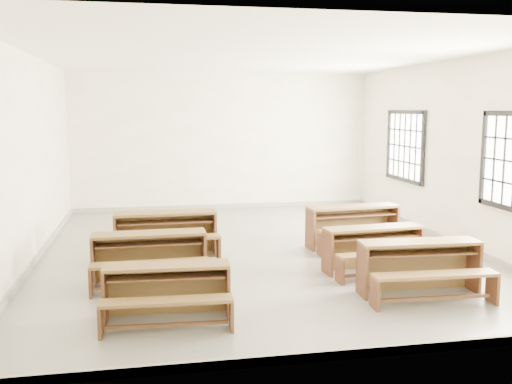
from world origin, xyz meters
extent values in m
plane|color=slate|center=(0.00, 0.00, 0.00)|extent=(8.50, 8.50, 0.00)
cube|color=white|center=(0.00, 0.00, 3.18)|extent=(7.00, 8.50, 0.05)
cube|color=white|center=(0.00, 4.22, 1.60)|extent=(7.00, 0.05, 3.20)
cube|color=white|center=(0.00, -4.22, 1.60)|extent=(7.00, 0.05, 3.20)
cube|color=white|center=(-3.48, 0.00, 1.60)|extent=(0.05, 8.50, 3.20)
cube|color=white|center=(3.48, 0.00, 1.60)|extent=(0.05, 8.50, 3.20)
cube|color=gray|center=(0.00, 4.23, 0.05)|extent=(7.00, 0.04, 0.10)
cube|color=gray|center=(0.00, -4.23, 0.05)|extent=(7.00, 0.04, 0.10)
cube|color=gray|center=(-3.48, 0.00, 0.05)|extent=(0.04, 8.50, 0.10)
cube|color=gray|center=(3.48, 0.00, 0.05)|extent=(0.04, 8.50, 0.10)
cube|color=black|center=(3.45, -1.80, 0.91)|extent=(0.06, 1.62, 0.08)
cube|color=black|center=(3.45, -1.01, 1.60)|extent=(0.06, 0.08, 1.46)
cube|color=white|center=(3.47, 1.80, 1.60)|extent=(0.02, 1.50, 1.30)
cube|color=black|center=(3.45, 1.80, 2.29)|extent=(0.06, 1.62, 0.08)
cube|color=black|center=(3.45, 1.80, 0.91)|extent=(0.06, 1.62, 0.08)
cube|color=black|center=(3.45, 1.01, 1.60)|extent=(0.06, 0.08, 1.46)
cube|color=black|center=(3.45, 2.59, 1.60)|extent=(0.06, 0.08, 1.46)
cube|color=brown|center=(-1.56, -2.84, 0.61)|extent=(1.42, 0.42, 0.04)
cube|color=brown|center=(-1.55, -2.68, 0.30)|extent=(1.40, 0.10, 0.60)
cube|color=#4D291A|center=(-2.24, -2.80, 0.30)|extent=(0.05, 0.35, 0.60)
cube|color=#4D291A|center=(-0.87, -2.87, 0.30)|extent=(0.05, 0.35, 0.60)
cube|color=#4D291A|center=(-1.56, -2.85, 0.49)|extent=(1.31, 0.33, 0.02)
cube|color=brown|center=(-1.58, -3.27, 0.35)|extent=(1.41, 0.31, 0.04)
cube|color=#4D291A|center=(-2.26, -3.23, 0.17)|extent=(0.05, 0.25, 0.33)
cube|color=#4D291A|center=(-0.89, -3.30, 0.17)|extent=(0.05, 0.25, 0.33)
cube|color=#4D291A|center=(-1.58, -3.27, 0.09)|extent=(1.30, 0.11, 0.04)
cube|color=brown|center=(-1.75, -1.39, 0.67)|extent=(1.54, 0.41, 0.04)
cube|color=brown|center=(-1.75, -1.21, 0.33)|extent=(1.53, 0.07, 0.65)
cube|color=#4D291A|center=(-2.50, -1.40, 0.33)|extent=(0.05, 0.38, 0.65)
cube|color=#4D291A|center=(-1.00, -1.37, 0.33)|extent=(0.05, 0.38, 0.65)
cube|color=#4D291A|center=(-1.75, -1.41, 0.54)|extent=(1.42, 0.31, 0.02)
cube|color=brown|center=(-1.74, -1.86, 0.38)|extent=(1.54, 0.30, 0.04)
cube|color=#4D291A|center=(-2.49, -1.87, 0.18)|extent=(0.04, 0.27, 0.36)
cube|color=#4D291A|center=(-0.99, -1.84, 0.18)|extent=(0.04, 0.27, 0.36)
cube|color=#4D291A|center=(-1.74, -1.86, 0.10)|extent=(1.42, 0.07, 0.04)
cube|color=brown|center=(-1.49, -0.04, 0.71)|extent=(1.63, 0.44, 0.04)
cube|color=brown|center=(-1.49, 0.14, 0.34)|extent=(1.62, 0.07, 0.69)
cube|color=#4D291A|center=(-2.28, -0.06, 0.34)|extent=(0.05, 0.41, 0.69)
cube|color=#4D291A|center=(-0.70, -0.03, 0.34)|extent=(0.05, 0.41, 0.69)
cube|color=#4D291A|center=(-1.49, -0.06, 0.57)|extent=(1.50, 0.33, 0.02)
cube|color=brown|center=(-1.48, -0.54, 0.40)|extent=(1.62, 0.32, 0.04)
cube|color=#4D291A|center=(-2.27, -0.55, 0.19)|extent=(0.05, 0.28, 0.38)
cube|color=#4D291A|center=(-0.69, -0.52, 0.19)|extent=(0.05, 0.28, 0.38)
cube|color=#4D291A|center=(-1.48, -0.54, 0.10)|extent=(1.50, 0.08, 0.04)
cube|color=brown|center=(1.64, -2.54, 0.67)|extent=(1.55, 0.45, 0.04)
cube|color=brown|center=(1.65, -2.37, 0.33)|extent=(1.54, 0.11, 0.65)
cube|color=#4D291A|center=(0.89, -2.51, 0.33)|extent=(0.06, 0.39, 0.65)
cube|color=#4D291A|center=(2.39, -2.58, 0.33)|extent=(0.06, 0.39, 0.65)
cube|color=#4D291A|center=(1.64, -2.56, 0.54)|extent=(1.43, 0.35, 0.02)
cube|color=brown|center=(1.62, -3.01, 0.38)|extent=(1.55, 0.34, 0.04)
cube|color=#4D291A|center=(0.87, -2.98, 0.18)|extent=(0.05, 0.27, 0.37)
cube|color=#4D291A|center=(2.37, -3.05, 0.18)|extent=(0.05, 0.27, 0.37)
cube|color=#4D291A|center=(1.62, -3.01, 0.10)|extent=(1.42, 0.11, 0.04)
cube|color=brown|center=(1.47, -1.44, 0.64)|extent=(1.49, 0.48, 0.04)
cube|color=brown|center=(1.45, -1.28, 0.31)|extent=(1.46, 0.16, 0.62)
cube|color=#4D291A|center=(0.76, -1.50, 0.31)|extent=(0.07, 0.37, 0.62)
cube|color=#4D291A|center=(2.18, -1.38, 0.31)|extent=(0.07, 0.37, 0.62)
cube|color=#4D291A|center=(1.47, -1.46, 0.51)|extent=(1.37, 0.38, 0.02)
cube|color=brown|center=(1.50, -1.89, 0.37)|extent=(1.48, 0.38, 0.04)
cube|color=#4D291A|center=(0.79, -1.95, 0.17)|extent=(0.06, 0.26, 0.35)
cube|color=#4D291A|center=(2.21, -1.83, 0.17)|extent=(0.06, 0.26, 0.35)
cube|color=#4D291A|center=(1.50, -1.89, 0.09)|extent=(1.35, 0.16, 0.04)
cube|color=brown|center=(1.69, 0.02, 0.69)|extent=(1.62, 0.53, 0.04)
cube|color=brown|center=(1.68, 0.20, 0.34)|extent=(1.59, 0.18, 0.68)
cube|color=#4D291A|center=(0.92, -0.05, 0.34)|extent=(0.07, 0.40, 0.68)
cube|color=#4D291A|center=(2.47, 0.09, 0.34)|extent=(0.07, 0.40, 0.68)
cube|color=#4D291A|center=(1.70, 0.00, 0.56)|extent=(1.49, 0.43, 0.02)
cube|color=brown|center=(1.74, -0.46, 0.40)|extent=(1.61, 0.42, 0.04)
cube|color=#4D291A|center=(0.96, -0.53, 0.19)|extent=(0.06, 0.28, 0.38)
cube|color=#4D291A|center=(2.51, -0.40, 0.19)|extent=(0.06, 0.28, 0.38)
cube|color=#4D291A|center=(1.74, -0.46, 0.10)|extent=(1.47, 0.18, 0.04)
camera|label=1|loc=(-1.73, -9.11, 2.36)|focal=40.00mm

